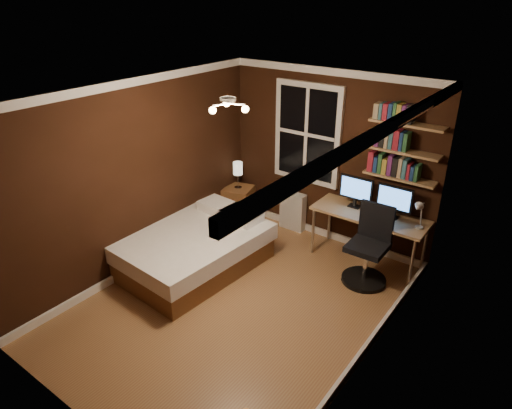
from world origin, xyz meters
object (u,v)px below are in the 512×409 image
Objects in this scene: bedside_lamp at (238,175)px; monitor_left at (356,192)px; desk at (370,218)px; nightstand at (238,203)px; monitor_right at (394,202)px; desk_lamp at (419,215)px; bed at (195,249)px; office_chair at (368,253)px; radiator at (293,211)px.

monitor_left reaches higher than bedside_lamp.
monitor_left reaches higher than desk.
monitor_right reaches higher than nightstand.
nightstand is 1.14× the size of monitor_left.
desk_lamp reaches higher than nightstand.
office_chair is at bearing 32.63° from bed.
bedside_lamp is (0.00, 0.00, 0.48)m from nightstand.
desk is (2.23, 0.02, 0.40)m from nightstand.
radiator is at bearing -2.68° from nightstand.
monitor_left is at bearing 132.36° from office_chair.
monitor_right is (1.59, -0.12, 0.64)m from radiator.
desk is 0.72m from desk_lamp.
bedside_lamp is at bearing 110.22° from bed.
desk is 3.27× the size of monitor_right.
radiator reaches higher than nightstand.
nightstand is 1.14× the size of monitor_right.
monitor_right is (0.54, 0.00, 0.00)m from monitor_left.
monitor_left reaches higher than bed.
bedside_lamp is 0.42× the size of office_chair.
radiator is 1.29× the size of monitor_left.
desk is at bearing -15.49° from nightstand.
bedside_lamp reaches higher than radiator.
monitor_right is (2.06, 1.59, 0.67)m from bed.
desk is (2.23, 0.02, -0.09)m from bedside_lamp.
bed is 2.30m from monitor_left.
bedside_lamp is at bearing 170.01° from office_chair.
radiator is (0.91, 0.22, 0.04)m from nightstand.
bedside_lamp is 0.99× the size of desk_lamp.
desk_lamp is at bearing -22.65° from monitor_right.
desk_lamp is 0.43× the size of office_chair.
bedside_lamp reaches higher than bed.
radiator is 1.29× the size of monitor_right.
office_chair reaches higher than nightstand.
monitor_left is 1.06× the size of desk_lamp.
office_chair is (0.20, -0.42, -0.27)m from desk.
bed is 2.91m from desk_lamp.
monitor_left reaches higher than office_chair.
bedside_lamp is 0.28× the size of desk.
bed is 4.59× the size of bedside_lamp.
monitor_right is (2.50, 0.10, 0.68)m from nightstand.
bed is at bearing -139.87° from desk.
bedside_lamp is 1.98m from monitor_left.
monitor_left and desk_lamp have the same top height.
bed is 1.55m from nightstand.
desk is at bearing -16.11° from monitor_left.
monitor_left is at bearing 180.00° from monitor_right.
desk_lamp reaches higher than office_chair.
desk_lamp is (0.38, -0.16, -0.00)m from monitor_right.
monitor_right reaches higher than radiator.
bed is at bearing -89.70° from nightstand.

